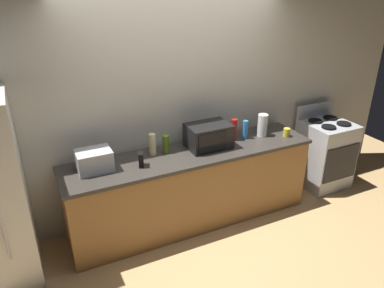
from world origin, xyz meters
TOP-DOWN VIEW (x-y plane):
  - ground_plane at (0.00, 0.00)m, footprint 8.00×8.00m
  - back_wall at (0.00, 0.81)m, footprint 6.40×0.10m
  - counter_run at (0.00, 0.40)m, footprint 2.84×0.64m
  - stove_range at (2.00, 0.40)m, footprint 0.60×0.61m
  - microwave at (0.23, 0.45)m, footprint 0.48×0.35m
  - toaster_oven at (-1.04, 0.46)m, footprint 0.34×0.26m
  - paper_towel_roll at (0.96, 0.45)m, footprint 0.12×0.12m
  - cordless_phone at (-0.60, 0.34)m, footprint 0.08×0.12m
  - bottle_spray_cleaner at (0.73, 0.47)m, footprint 0.06×0.06m
  - bottle_olive_oil at (-0.26, 0.52)m, footprint 0.07×0.07m
  - bottle_hot_sauce at (0.58, 0.49)m, footprint 0.07×0.07m
  - bottle_hand_soap at (-0.41, 0.53)m, footprint 0.07×0.07m
  - mug_yellow at (1.21, 0.30)m, footprint 0.08×0.08m

SIDE VIEW (x-z plane):
  - ground_plane at x=0.00m, z-range 0.00..0.00m
  - counter_run at x=0.00m, z-range 0.00..0.90m
  - stove_range at x=2.00m, z-range -0.08..1.00m
  - mug_yellow at x=1.21m, z-range 0.90..1.00m
  - cordless_phone at x=-0.60m, z-range 0.90..1.05m
  - bottle_olive_oil at x=-0.26m, z-range 0.90..1.11m
  - toaster_oven at x=-1.04m, z-range 0.90..1.11m
  - bottle_spray_cleaner at x=0.73m, z-range 0.90..1.12m
  - bottle_hand_soap at x=-0.41m, z-range 0.90..1.14m
  - bottle_hot_sauce at x=0.58m, z-range 0.90..1.16m
  - microwave at x=0.23m, z-range 0.90..1.17m
  - paper_towel_roll at x=0.96m, z-range 0.90..1.17m
  - back_wall at x=0.00m, z-range 0.00..2.70m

